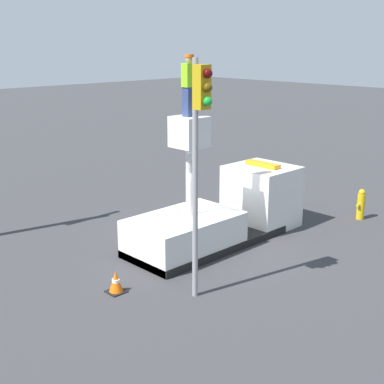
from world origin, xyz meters
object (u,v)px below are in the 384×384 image
object	(u,v)px
worker	(189,86)
fire_hydrant	(361,204)
bucket_truck	(223,214)
traffic_cone_rear	(116,282)
traffic_light_pole	(199,135)

from	to	relation	value
worker	fire_hydrant	bearing A→B (deg)	-17.74
bucket_truck	fire_hydrant	distance (m)	5.53
bucket_truck	fire_hydrant	xyz separation A→B (m)	(5.10, -2.11, -0.29)
fire_hydrant	traffic_cone_rear	world-z (taller)	fire_hydrant
traffic_cone_rear	fire_hydrant	bearing A→B (deg)	-7.86
bucket_truck	worker	size ratio (longest dim) A/B	3.68
bucket_truck	worker	distance (m)	4.46
fire_hydrant	traffic_cone_rear	distance (m)	10.04
traffic_light_pole	fire_hydrant	xyz separation A→B (m)	(8.60, 0.32, -3.61)
worker	traffic_light_pole	world-z (taller)	same
bucket_truck	traffic_cone_rear	distance (m)	4.93
traffic_light_pole	bucket_truck	bearing A→B (deg)	34.72
worker	traffic_cone_rear	size ratio (longest dim) A/B	2.98
traffic_light_pole	traffic_cone_rear	distance (m)	4.44
worker	traffic_cone_rear	bearing A→B (deg)	-167.50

